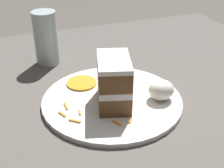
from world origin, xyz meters
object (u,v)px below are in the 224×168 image
at_px(cream_dollop, 161,90).
at_px(drinking_glass, 46,42).
at_px(plate, 112,100).
at_px(cake_slice, 114,82).
at_px(orange_garnish, 82,83).

xyz_separation_m(cream_dollop, drinking_glass, (-0.19, 0.28, 0.03)).
height_order(cream_dollop, drinking_glass, drinking_glass).
height_order(plate, drinking_glass, drinking_glass).
distance_m(plate, cake_slice, 0.06).
height_order(cake_slice, orange_garnish, cake_slice).
height_order(orange_garnish, drinking_glass, drinking_glass).
xyz_separation_m(cream_dollop, orange_garnish, (-0.14, 0.12, -0.02)).
bearing_deg(plate, drinking_glass, 110.45).
relative_size(orange_garnish, drinking_glass, 0.49).
bearing_deg(cake_slice, cream_dollop, 5.03).
bearing_deg(orange_garnish, cream_dollop, -40.87).
bearing_deg(orange_garnish, plate, -62.44).
height_order(cake_slice, cream_dollop, cake_slice).
distance_m(cream_dollop, drinking_glass, 0.34).
bearing_deg(cake_slice, orange_garnish, 128.64).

